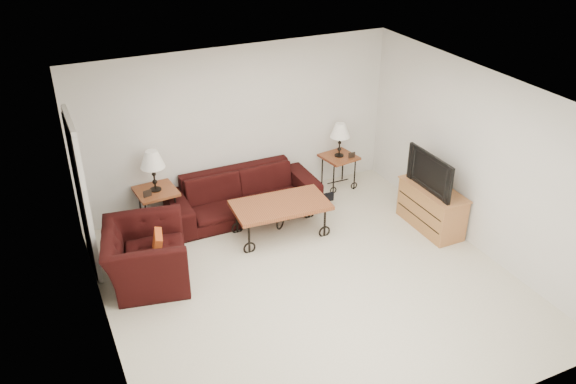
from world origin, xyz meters
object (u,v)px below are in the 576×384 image
at_px(side_table_right, 338,171).
at_px(lamp_left, 153,171).
at_px(side_table_left, 158,209).
at_px(lamp_right, 340,140).
at_px(armchair, 146,255).
at_px(television, 435,171).
at_px(tv_stand, 431,208).
at_px(backpack, 324,192).
at_px(sofa, 243,195).
at_px(coffee_table, 281,219).

xyz_separation_m(side_table_right, lamp_left, (-3.04, 0.00, 0.64)).
xyz_separation_m(side_table_left, lamp_right, (3.04, 0.00, 0.54)).
height_order(armchair, television, television).
bearing_deg(television, armchair, -96.61).
distance_m(tv_stand, television, 0.60).
relative_size(side_table_right, tv_stand, 0.52).
height_order(lamp_right, backpack, lamp_right).
bearing_deg(sofa, backpack, -10.70).
bearing_deg(backpack, lamp_left, 156.24).
relative_size(sofa, backpack, 5.55).
bearing_deg(side_table_right, backpack, -139.51).
bearing_deg(television, coffee_table, -110.01).
relative_size(lamp_left, backpack, 1.49).
height_order(sofa, armchair, armchair).
relative_size(coffee_table, television, 1.41).
distance_m(side_table_left, side_table_right, 3.04).
relative_size(lamp_left, tv_stand, 0.57).
height_order(side_table_right, tv_stand, tv_stand).
bearing_deg(armchair, tv_stand, -84.97).
xyz_separation_m(side_table_right, tv_stand, (0.61, -1.71, 0.04)).
bearing_deg(side_table_right, side_table_left, 180.00).
relative_size(tv_stand, backpack, 2.61).
bearing_deg(armchair, television, -85.00).
distance_m(coffee_table, armchair, 2.04).
bearing_deg(side_table_left, side_table_right, 0.00).
relative_size(side_table_left, armchair, 0.53).
relative_size(tv_stand, television, 1.12).
xyz_separation_m(lamp_left, coffee_table, (1.55, -0.95, -0.67)).
bearing_deg(armchair, lamp_right, -58.98).
distance_m(sofa, side_table_left, 1.29).
relative_size(television, backpack, 2.34).
xyz_separation_m(coffee_table, tv_stand, (2.09, -0.75, 0.07)).
relative_size(armchair, tv_stand, 1.07).
relative_size(lamp_left, armchair, 0.53).
relative_size(armchair, backpack, 2.80).
bearing_deg(coffee_table, backpack, 28.14).
relative_size(side_table_right, coffee_table, 0.41).
xyz_separation_m(sofa, side_table_right, (1.76, 0.18, -0.05)).
distance_m(lamp_left, television, 4.01).
relative_size(side_table_right, armchair, 0.49).
relative_size(coffee_table, tv_stand, 1.26).
bearing_deg(armchair, side_table_left, -8.83).
xyz_separation_m(coffee_table, backpack, (0.99, 0.53, -0.05)).
xyz_separation_m(sofa, side_table_left, (-1.28, 0.18, -0.03)).
height_order(sofa, coffee_table, sofa).
bearing_deg(lamp_left, side_table_left, 0.00).
bearing_deg(backpack, armchair, -179.28).
xyz_separation_m(armchair, backpack, (3.01, 0.81, -0.17)).
relative_size(side_table_left, side_table_right, 1.09).
bearing_deg(lamp_left, backpack, -9.35).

